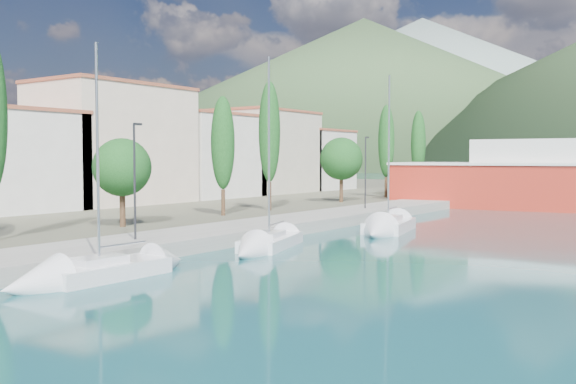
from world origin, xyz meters
The scene contains 8 objects.
quay centered at (-9.00, 26.00, 0.40)m, with size 5.00×88.00×0.80m, color gray.
land_strip centered at (-47.00, 36.00, 0.35)m, with size 70.00×148.00×0.70m, color #565644.
town_buildings centered at (-32.00, 36.91, 5.57)m, with size 9.20×69.20×11.30m.
tree_row centered at (-15.06, 32.72, 5.92)m, with size 4.18×63.23×10.85m.
lamp_posts centered at (-9.00, 14.68, 4.08)m, with size 0.15×46.65×6.06m.
sailboat_near centered at (-4.96, 5.95, 0.29)m, with size 2.39×7.43×10.60m.
sailboat_mid centered at (-4.18, 17.37, 0.28)m, with size 4.37×8.20×11.42m.
sailboat_far centered at (-2.39, 28.48, 0.32)m, with size 4.17×8.26×11.61m.
Camera 1 is at (16.45, -9.79, 5.02)m, focal length 40.00 mm.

